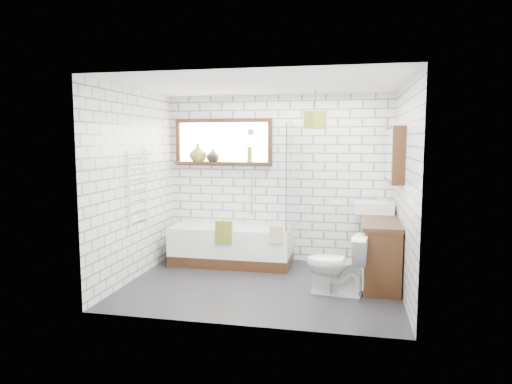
% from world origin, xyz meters
% --- Properties ---
extents(floor, '(3.40, 2.60, 0.01)m').
position_xyz_m(floor, '(0.00, 0.00, -0.01)').
color(floor, black).
rests_on(floor, ground).
extents(ceiling, '(3.40, 2.60, 0.01)m').
position_xyz_m(ceiling, '(0.00, 0.00, 2.50)').
color(ceiling, white).
rests_on(ceiling, ground).
extents(wall_back, '(3.40, 0.01, 2.50)m').
position_xyz_m(wall_back, '(0.00, 1.30, 1.25)').
color(wall_back, white).
rests_on(wall_back, ground).
extents(wall_front, '(3.40, 0.01, 2.50)m').
position_xyz_m(wall_front, '(0.00, -1.30, 1.25)').
color(wall_front, white).
rests_on(wall_front, ground).
extents(wall_left, '(0.01, 2.60, 2.50)m').
position_xyz_m(wall_left, '(-1.70, 0.00, 1.25)').
color(wall_left, white).
rests_on(wall_left, ground).
extents(wall_right, '(0.01, 2.60, 2.50)m').
position_xyz_m(wall_right, '(1.70, 0.00, 1.25)').
color(wall_right, white).
rests_on(wall_right, ground).
extents(window, '(1.52, 0.16, 0.68)m').
position_xyz_m(window, '(-0.85, 1.26, 1.80)').
color(window, black).
rests_on(window, wall_back).
extents(towel_radiator, '(0.06, 0.52, 1.00)m').
position_xyz_m(towel_radiator, '(-1.66, 0.00, 1.20)').
color(towel_radiator, white).
rests_on(towel_radiator, wall_left).
extents(mirror_cabinet, '(0.16, 1.20, 0.70)m').
position_xyz_m(mirror_cabinet, '(1.62, 0.60, 1.65)').
color(mirror_cabinet, black).
rests_on(mirror_cabinet, wall_right).
extents(shower_riser, '(0.02, 0.02, 1.30)m').
position_xyz_m(shower_riser, '(-0.40, 1.26, 1.35)').
color(shower_riser, silver).
rests_on(shower_riser, wall_back).
extents(bathtub, '(1.76, 0.77, 0.57)m').
position_xyz_m(bathtub, '(-0.63, 0.91, 0.28)').
color(bathtub, white).
rests_on(bathtub, floor).
extents(shower_screen, '(0.02, 0.72, 1.50)m').
position_xyz_m(shower_screen, '(0.23, 0.91, 1.32)').
color(shower_screen, white).
rests_on(shower_screen, bathtub).
extents(towel_green, '(0.23, 0.06, 0.32)m').
position_xyz_m(towel_green, '(-0.64, 0.53, 0.55)').
color(towel_green, olive).
rests_on(towel_green, bathtub).
extents(towel_beige, '(0.19, 0.05, 0.25)m').
position_xyz_m(towel_beige, '(0.10, 0.53, 0.55)').
color(towel_beige, tan).
rests_on(towel_beige, bathtub).
extents(vanity, '(0.46, 1.44, 0.82)m').
position_xyz_m(vanity, '(1.47, 0.48, 0.41)').
color(vanity, black).
rests_on(vanity, floor).
extents(basin, '(0.52, 0.45, 0.15)m').
position_xyz_m(basin, '(1.41, 0.98, 0.90)').
color(basin, white).
rests_on(basin, vanity).
extents(tap, '(0.04, 0.04, 0.18)m').
position_xyz_m(tap, '(1.57, 0.98, 0.96)').
color(tap, silver).
rests_on(tap, vanity).
extents(toilet, '(0.50, 0.76, 0.73)m').
position_xyz_m(toilet, '(0.94, -0.15, 0.37)').
color(toilet, white).
rests_on(toilet, floor).
extents(vase_olive, '(0.35, 0.35, 0.28)m').
position_xyz_m(vase_olive, '(-1.25, 1.23, 1.62)').
color(vase_olive, olive).
rests_on(vase_olive, window).
extents(vase_dark, '(0.26, 0.26, 0.21)m').
position_xyz_m(vase_dark, '(-1.01, 1.23, 1.58)').
color(vase_dark, black).
rests_on(vase_dark, window).
extents(bottle, '(0.09, 0.09, 0.23)m').
position_xyz_m(bottle, '(-0.43, 1.23, 1.60)').
color(bottle, olive).
rests_on(bottle, window).
extents(pendant, '(0.31, 0.31, 0.22)m').
position_xyz_m(pendant, '(0.59, 0.69, 2.10)').
color(pendant, olive).
rests_on(pendant, ceiling).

